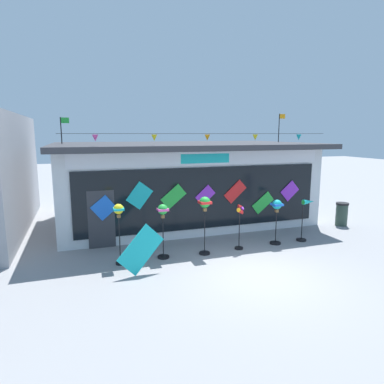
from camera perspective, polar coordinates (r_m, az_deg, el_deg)
name	(u,v)px	position (r m, az deg, el deg)	size (l,w,h in m)	color
ground_plane	(257,275)	(9.80, 11.01, -13.66)	(80.00, 80.00, 0.00)	gray
kite_shop_building	(182,181)	(15.23, -1.70, 1.84)	(10.88, 6.70, 4.84)	silver
wind_spinner_far_left	(119,217)	(10.15, -12.31, -4.15)	(0.31, 0.31, 1.86)	black
wind_spinner_left	(163,218)	(10.51, -4.97, -4.38)	(0.37, 0.37, 1.73)	black
wind_spinner_center_left	(205,209)	(10.76, 2.19, -2.88)	(0.37, 0.37, 1.91)	black
wind_spinner_center_right	(240,221)	(11.44, 8.12, -4.87)	(0.35, 0.29, 1.57)	black
wind_spinner_right	(277,211)	(12.20, 14.16, -3.12)	(0.39, 0.39, 1.61)	black
wind_spinner_far_right	(306,213)	(12.95, 18.80, -3.39)	(0.64, 0.36, 1.55)	black
trash_bin	(342,214)	(15.75, 24.04, -3.42)	(0.52, 0.52, 0.99)	#2D4238
display_kite_on_ground	(141,250)	(9.61, -8.69, -9.63)	(0.71, 0.03, 1.29)	#19B7BC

